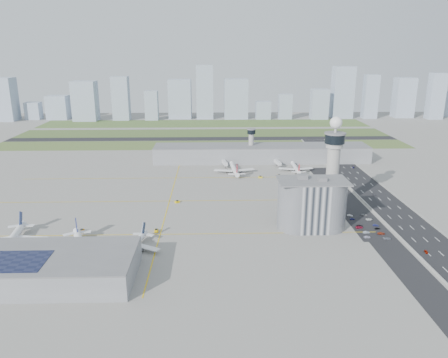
{
  "coord_description": "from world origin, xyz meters",
  "views": [
    {
      "loc": [
        -8.51,
        -271.29,
        105.71
      ],
      "look_at": [
        0.0,
        35.0,
        15.0
      ],
      "focal_mm": 35.0,
      "sensor_mm": 36.0,
      "label": 1
    }
  ],
  "objects_px": {
    "jet_bridge_near_2": "(129,254)",
    "car_lot_5": "(350,216)",
    "tug_0": "(48,240)",
    "car_lot_2": "(359,227)",
    "airplane_far_b": "(296,165)",
    "control_tower": "(333,161)",
    "car_lot_9": "(376,225)",
    "secondary_tower": "(251,142)",
    "car_lot_1": "(366,232)",
    "tug_4": "(260,177)",
    "airplane_near_a": "(11,235)",
    "jet_bridge_far_1": "(275,162)",
    "tug_5": "(279,175)",
    "admin_building": "(312,204)",
    "airplane_far_a": "(234,166)",
    "car_lot_7": "(381,233)",
    "tug_1": "(82,231)",
    "car_lot_10": "(369,219)",
    "car_lot_6": "(387,238)",
    "tug_3": "(177,202)",
    "airplane_near_c": "(132,243)",
    "car_hw_0": "(426,252)",
    "car_lot_4": "(352,219)",
    "tug_2": "(156,230)",
    "car_lot_8": "(377,228)",
    "car_lot_0": "(367,237)",
    "airplane_near_b": "(80,242)",
    "jet_bridge_near_0": "(13,255)",
    "car_lot_11": "(364,215)",
    "jet_bridge_near_1": "(71,254)",
    "jet_bridge_far_0": "(223,162)",
    "car_hw_1": "(374,195)",
    "car_hw_2": "(353,167)",
    "car_lot_3": "(360,226)"
  },
  "relations": [
    {
      "from": "airplane_near_c",
      "to": "jet_bridge_far_1",
      "type": "relative_size",
      "value": 2.64
    },
    {
      "from": "tug_1",
      "to": "tug_4",
      "type": "height_order",
      "value": "tug_1"
    },
    {
      "from": "control_tower",
      "to": "car_lot_9",
      "type": "height_order",
      "value": "control_tower"
    },
    {
      "from": "tug_1",
      "to": "tug_5",
      "type": "height_order",
      "value": "tug_1"
    },
    {
      "from": "jet_bridge_far_1",
      "to": "car_hw_1",
      "type": "bearing_deg",
      "value": 23.45
    },
    {
      "from": "car_lot_0",
      "to": "car_lot_10",
      "type": "height_order",
      "value": "car_lot_0"
    },
    {
      "from": "control_tower",
      "to": "car_lot_0",
      "type": "relative_size",
      "value": 17.4
    },
    {
      "from": "car_hw_0",
      "to": "tug_1",
      "type": "bearing_deg",
      "value": 179.63
    },
    {
      "from": "secondary_tower",
      "to": "tug_3",
      "type": "bearing_deg",
      "value": -117.35
    },
    {
      "from": "airplane_far_a",
      "to": "car_lot_7",
      "type": "relative_size",
      "value": 9.51
    },
    {
      "from": "control_tower",
      "to": "jet_bridge_far_1",
      "type": "bearing_deg",
      "value": 99.16
    },
    {
      "from": "tug_0",
      "to": "car_lot_2",
      "type": "bearing_deg",
      "value": 66.93
    },
    {
      "from": "tug_0",
      "to": "car_lot_5",
      "type": "xyz_separation_m",
      "value": [
        185.65,
        34.01,
        -0.42
      ]
    },
    {
      "from": "jet_bridge_near_2",
      "to": "car_lot_5",
      "type": "height_order",
      "value": "jet_bridge_near_2"
    },
    {
      "from": "admin_building",
      "to": "car_lot_2",
      "type": "distance_m",
      "value": 33.52
    },
    {
      "from": "car_lot_8",
      "to": "car_lot_11",
      "type": "relative_size",
      "value": 0.85
    },
    {
      "from": "airplane_far_b",
      "to": "airplane_near_a",
      "type": "bearing_deg",
      "value": 129.88
    },
    {
      "from": "jet_bridge_near_1",
      "to": "car_lot_0",
      "type": "distance_m",
      "value": 166.43
    },
    {
      "from": "airplane_near_a",
      "to": "airplane_far_b",
      "type": "distance_m",
      "value": 243.08
    },
    {
      "from": "tug_1",
      "to": "car_lot_1",
      "type": "relative_size",
      "value": 0.87
    },
    {
      "from": "airplane_far_b",
      "to": "car_lot_2",
      "type": "distance_m",
      "value": 134.91
    },
    {
      "from": "airplane_far_b",
      "to": "car_lot_4",
      "type": "xyz_separation_m",
      "value": [
        14.83,
        -120.11,
        -4.64
      ]
    },
    {
      "from": "airplane_far_a",
      "to": "tug_4",
      "type": "height_order",
      "value": "airplane_far_a"
    },
    {
      "from": "car_lot_2",
      "to": "car_lot_9",
      "type": "xyz_separation_m",
      "value": [
        11.34,
        2.88,
        -0.04
      ]
    },
    {
      "from": "jet_bridge_far_1",
      "to": "tug_5",
      "type": "bearing_deg",
      "value": -13.51
    },
    {
      "from": "tug_5",
      "to": "car_lot_3",
      "type": "bearing_deg",
      "value": -108.72
    },
    {
      "from": "tug_4",
      "to": "car_lot_10",
      "type": "height_order",
      "value": "tug_4"
    },
    {
      "from": "airplane_near_b",
      "to": "jet_bridge_near_0",
      "type": "height_order",
      "value": "airplane_near_b"
    },
    {
      "from": "tug_4",
      "to": "car_lot_2",
      "type": "distance_m",
      "value": 121.94
    },
    {
      "from": "secondary_tower",
      "to": "car_lot_6",
      "type": "distance_m",
      "value": 201.58
    },
    {
      "from": "tug_4",
      "to": "car_lot_9",
      "type": "distance_m",
      "value": 124.43
    },
    {
      "from": "control_tower",
      "to": "airplane_far_b",
      "type": "height_order",
      "value": "control_tower"
    },
    {
      "from": "car_lot_9",
      "to": "car_hw_0",
      "type": "height_order",
      "value": "car_hw_0"
    },
    {
      "from": "jet_bridge_near_0",
      "to": "car_lot_0",
      "type": "xyz_separation_m",
      "value": [
        194.87,
        22.62,
        -2.22
      ]
    },
    {
      "from": "secondary_tower",
      "to": "car_lot_1",
      "type": "xyz_separation_m",
      "value": [
        53.86,
        -181.67,
        -18.15
      ]
    },
    {
      "from": "tug_5",
      "to": "car_hw_2",
      "type": "distance_m",
      "value": 78.29
    },
    {
      "from": "car_lot_9",
      "to": "car_hw_0",
      "type": "xyz_separation_m",
      "value": [
        13.94,
        -37.73,
        0.01
      ]
    },
    {
      "from": "control_tower",
      "to": "tug_4",
      "type": "bearing_deg",
      "value": 116.2
    },
    {
      "from": "jet_bridge_far_0",
      "to": "car_hw_1",
      "type": "relative_size",
      "value": 3.99
    },
    {
      "from": "airplane_far_b",
      "to": "tug_0",
      "type": "height_order",
      "value": "airplane_far_b"
    },
    {
      "from": "tug_0",
      "to": "car_hw_0",
      "type": "xyz_separation_m",
      "value": [
        210.66,
        -20.73,
        -0.4
      ]
    },
    {
      "from": "tug_1",
      "to": "car_lot_11",
      "type": "xyz_separation_m",
      "value": [
        179.99,
        22.38,
        -0.42
      ]
    },
    {
      "from": "airplane_near_a",
      "to": "car_lot_6",
      "type": "relative_size",
      "value": 10.01
    },
    {
      "from": "airplane_near_a",
      "to": "airplane_near_c",
      "type": "distance_m",
      "value": 69.58
    },
    {
      "from": "secondary_tower",
      "to": "tug_1",
      "type": "relative_size",
      "value": 9.28
    },
    {
      "from": "car_lot_0",
      "to": "car_hw_0",
      "type": "distance_m",
      "value": 32.54
    },
    {
      "from": "secondary_tower",
      "to": "car_lot_4",
      "type": "relative_size",
      "value": 9.59
    },
    {
      "from": "tug_2",
      "to": "car_lot_8",
      "type": "bearing_deg",
      "value": 179.03
    },
    {
      "from": "jet_bridge_near_1",
      "to": "tug_5",
      "type": "relative_size",
      "value": 4.14
    },
    {
      "from": "airplane_far_a",
      "to": "car_lot_5",
      "type": "relative_size",
      "value": 11.96
    }
  ]
}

